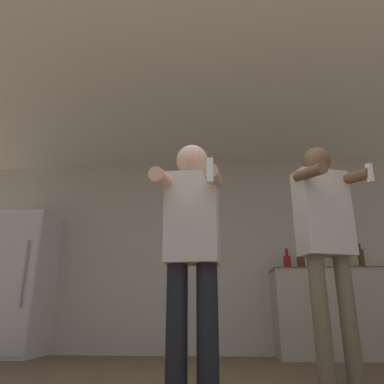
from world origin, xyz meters
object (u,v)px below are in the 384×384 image
at_px(bottle_brown_liquor, 287,262).
at_px(person_man_side, 326,231).
at_px(bottle_dark_rum, 345,260).
at_px(bottle_short_whiskey, 361,259).
at_px(bottle_amber_bourbon, 301,263).
at_px(person_woman_foreground, 192,242).
at_px(refrigerator, 21,283).

distance_m(bottle_brown_liquor, person_man_side, 1.87).
distance_m(bottle_brown_liquor, bottle_dark_rum, 0.70).
bearing_deg(bottle_brown_liquor, bottle_short_whiskey, 0.00).
height_order(bottle_brown_liquor, bottle_amber_bourbon, bottle_brown_liquor).
height_order(bottle_short_whiskey, person_man_side, person_man_side).
distance_m(bottle_brown_liquor, person_woman_foreground, 2.70).
relative_size(bottle_short_whiskey, person_man_side, 0.19).
xyz_separation_m(person_woman_foreground, person_man_side, (0.99, 0.62, 0.19)).
distance_m(bottle_dark_rum, person_woman_foreground, 3.04).
bearing_deg(bottle_amber_bourbon, person_man_side, -95.96).
bearing_deg(bottle_dark_rum, refrigerator, -178.54).
bearing_deg(refrigerator, bottle_brown_liquor, 1.77).
distance_m(person_woman_foreground, person_man_side, 1.18).
xyz_separation_m(bottle_brown_liquor, person_man_side, (-0.03, -1.87, -0.02)).
xyz_separation_m(bottle_amber_bourbon, bottle_short_whiskey, (0.74, 0.00, 0.04)).
relative_size(bottle_brown_liquor, person_man_side, 0.15).
relative_size(bottle_brown_liquor, bottle_short_whiskey, 0.80).
bearing_deg(person_man_side, bottle_amber_bourbon, 84.04).
bearing_deg(bottle_short_whiskey, person_woman_foreground, -127.60).
bearing_deg(refrigerator, bottle_short_whiskey, 1.40).
bearing_deg(person_woman_foreground, bottle_dark_rum, 55.37).
bearing_deg(bottle_dark_rum, bottle_amber_bourbon, 180.00).
bearing_deg(person_man_side, refrigerator, 151.91).
height_order(bottle_amber_bourbon, bottle_dark_rum, bottle_dark_rum).
bearing_deg(bottle_brown_liquor, person_woman_foreground, -112.20).
distance_m(bottle_amber_bourbon, person_woman_foreground, 2.77).
distance_m(bottle_amber_bourbon, bottle_short_whiskey, 0.74).
xyz_separation_m(bottle_amber_bourbon, person_woman_foreground, (-1.19, -2.49, -0.20)).
xyz_separation_m(refrigerator, bottle_short_whiskey, (4.24, 0.10, 0.27)).
height_order(person_woman_foreground, person_man_side, person_man_side).
relative_size(refrigerator, person_man_side, 0.97).
bearing_deg(bottle_short_whiskey, bottle_brown_liquor, -180.00).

